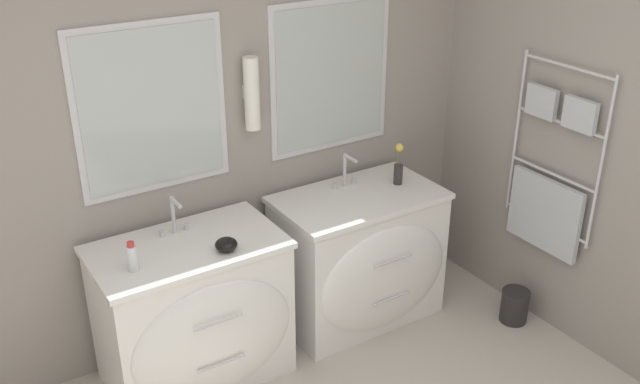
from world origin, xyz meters
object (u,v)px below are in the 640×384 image
Objects in this scene: vanity_right at (361,258)px; flower_vase at (398,168)px; vanity_left at (195,314)px; toiletry_bottle at (132,258)px; waste_bin at (515,305)px; amenity_bowl at (226,245)px.

vanity_right is 0.61m from flower_vase.
toiletry_bottle is at bearing -169.42° from vanity_left.
toiletry_bottle is at bearing 167.09° from waste_bin.
toiletry_bottle is at bearing 171.63° from amenity_bowl.
vanity_right is 6.30× the size of toiletry_bottle.
vanity_right is at bearing 2.38° from toiletry_bottle.
vanity_right is at bearing 7.65° from amenity_bowl.
vanity_right is at bearing -171.25° from flower_vase.
amenity_bowl is (0.15, -0.13, 0.45)m from vanity_left.
waste_bin is at bearing -14.10° from amenity_bowl.
flower_vase is (1.26, 0.17, 0.07)m from amenity_bowl.
amenity_bowl is at bearing -8.37° from toiletry_bottle.
toiletry_bottle is at bearing -177.62° from vanity_right.
vanity_left is at bearing 10.58° from toiletry_bottle.
waste_bin is (0.80, -0.57, -0.31)m from vanity_right.
vanity_left is 0.59m from toiletry_bottle.
amenity_bowl is 1.27m from flower_vase.
flower_vase is (0.30, 0.05, 0.53)m from vanity_right.
vanity_right is 8.61× the size of amenity_bowl.
amenity_bowl is at bearing -172.35° from vanity_right.
vanity_left is 6.30× the size of toiletry_bottle.
flower_vase is at bearing 128.98° from waste_bin.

